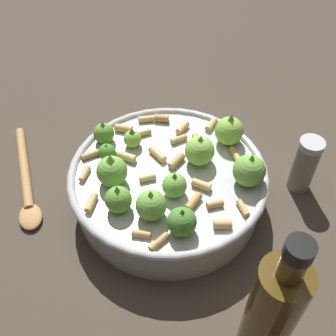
{
  "coord_description": "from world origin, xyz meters",
  "views": [
    {
      "loc": [
        0.18,
        0.37,
        0.52
      ],
      "look_at": [
        0.0,
        0.0,
        0.08
      ],
      "focal_mm": 43.24,
      "sensor_mm": 36.0,
      "label": 1
    }
  ],
  "objects_px": {
    "wooden_spoon": "(26,181)",
    "olive_oil_bottle": "(271,314)",
    "pepper_shaker": "(305,165)",
    "cooking_pan": "(169,182)"
  },
  "relations": [
    {
      "from": "wooden_spoon",
      "to": "olive_oil_bottle",
      "type": "bearing_deg",
      "value": 116.26
    },
    {
      "from": "cooking_pan",
      "to": "olive_oil_bottle",
      "type": "distance_m",
      "value": 0.26
    },
    {
      "from": "olive_oil_bottle",
      "to": "wooden_spoon",
      "type": "distance_m",
      "value": 0.45
    },
    {
      "from": "cooking_pan",
      "to": "pepper_shaker",
      "type": "bearing_deg",
      "value": 161.82
    },
    {
      "from": "olive_oil_bottle",
      "to": "wooden_spoon",
      "type": "bearing_deg",
      "value": -63.74
    },
    {
      "from": "pepper_shaker",
      "to": "cooking_pan",
      "type": "bearing_deg",
      "value": -18.18
    },
    {
      "from": "pepper_shaker",
      "to": "olive_oil_bottle",
      "type": "bearing_deg",
      "value": 41.42
    },
    {
      "from": "cooking_pan",
      "to": "wooden_spoon",
      "type": "xyz_separation_m",
      "value": [
        0.2,
        -0.14,
        -0.04
      ]
    },
    {
      "from": "pepper_shaker",
      "to": "olive_oil_bottle",
      "type": "distance_m",
      "value": 0.29
    },
    {
      "from": "olive_oil_bottle",
      "to": "pepper_shaker",
      "type": "bearing_deg",
      "value": -138.58
    }
  ]
}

